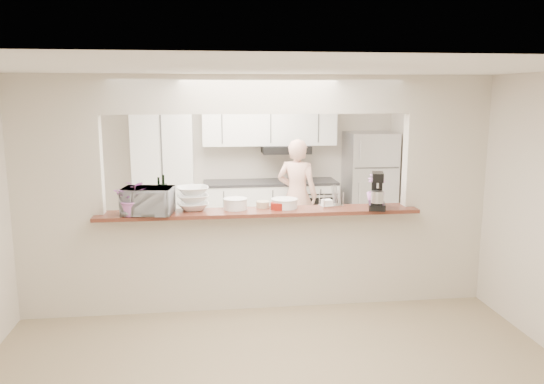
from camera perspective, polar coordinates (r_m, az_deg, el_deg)
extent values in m
plane|color=tan|center=(6.00, -1.36, -12.08)|extent=(6.00, 6.00, 0.00)
cube|color=beige|center=(7.44, -2.57, -7.47)|extent=(5.00, 2.90, 0.01)
cube|color=beige|center=(5.81, -21.99, -0.72)|extent=(0.90, 0.15, 2.50)
cube|color=beige|center=(6.18, 17.86, 0.19)|extent=(0.90, 0.15, 2.50)
cube|color=beige|center=(5.53, -1.46, 10.48)|extent=(3.20, 0.15, 0.40)
cube|color=beige|center=(5.81, -1.38, -7.30)|extent=(3.20, 0.15, 1.05)
cube|color=brown|center=(5.62, -1.35, -2.16)|extent=(3.40, 0.38, 0.04)
cube|color=white|center=(8.33, -11.53, 1.67)|extent=(0.90, 0.60, 2.10)
cube|color=white|center=(8.47, -0.18, -2.10)|extent=(2.10, 0.60, 0.90)
cube|color=#2E2E31|center=(8.38, -0.18, 1.04)|extent=(2.10, 0.62, 0.04)
cube|color=white|center=(8.40, -0.28, 7.62)|extent=(2.10, 0.35, 0.75)
cube|color=black|center=(8.37, 1.51, 4.61)|extent=(0.75, 0.45, 0.12)
cube|color=black|center=(8.29, 5.24, -2.07)|extent=(0.55, 0.02, 0.55)
cube|color=#A6A6AB|center=(8.68, 10.41, 0.73)|extent=(0.75, 0.70, 1.70)
imported|color=#DA73D0|center=(5.51, -14.84, -0.63)|extent=(0.34, 0.30, 0.37)
cylinder|color=black|center=(5.70, -12.04, -0.65)|extent=(0.07, 0.07, 0.26)
cylinder|color=black|center=(5.67, -12.11, 1.12)|extent=(0.02, 0.02, 0.09)
cylinder|color=black|center=(5.69, -11.55, -0.55)|extent=(0.08, 0.08, 0.28)
cylinder|color=black|center=(5.66, -11.62, 1.34)|extent=(0.03, 0.03, 0.10)
imported|color=#ADADB2|center=(5.55, -13.22, -0.95)|extent=(0.55, 0.41, 0.28)
imported|color=white|center=(5.67, -8.53, -0.70)|extent=(0.39, 0.39, 0.25)
cylinder|color=white|center=(5.67, -3.96, -1.31)|extent=(0.25, 0.25, 0.11)
cylinder|color=white|center=(5.65, -3.96, -0.73)|extent=(0.26, 0.26, 0.01)
cylinder|color=white|center=(5.72, 1.35, -1.26)|extent=(0.28, 0.28, 0.09)
cylinder|color=white|center=(5.71, 1.35, -0.77)|extent=(0.29, 0.29, 0.01)
cylinder|color=maroon|center=(5.65, 0.64, -1.50)|extent=(0.16, 0.16, 0.07)
cylinder|color=tan|center=(5.74, -0.99, -1.34)|extent=(0.15, 0.15, 0.07)
cube|color=silver|center=(5.84, 6.38, -1.46)|extent=(0.27, 0.19, 0.02)
cube|color=white|center=(5.84, 6.38, -1.08)|extent=(0.12, 0.12, 0.06)
cube|color=black|center=(5.77, 11.19, -1.49)|extent=(0.23, 0.30, 0.07)
cube|color=black|center=(5.83, 11.20, 0.39)|extent=(0.13, 0.12, 0.28)
cube|color=black|center=(5.71, 11.31, 1.61)|extent=(0.17, 0.25, 0.09)
cylinder|color=#B7B7BC|center=(5.70, 11.26, -0.53)|extent=(0.13, 0.13, 0.12)
imported|color=#C172D4|center=(5.95, 11.10, 0.25)|extent=(0.21, 0.21, 0.35)
imported|color=#DEA690|center=(7.77, 2.71, -0.42)|extent=(0.72, 0.62, 1.66)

